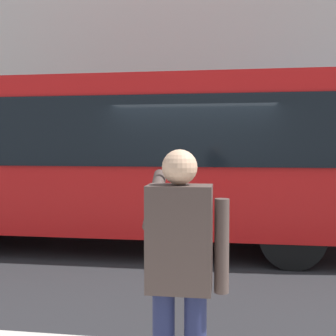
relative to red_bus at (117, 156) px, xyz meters
The scene contains 4 objects.
ground_plane 2.32m from the red_bus, 161.65° to the left, with size 60.00×60.00×0.00m, color #232326.
building_facade_far 7.78m from the red_bus, 103.69° to the right, with size 28.00×1.55×12.00m.
red_bus is the anchor object (origin of this frame).
pedestrian_photographer 5.33m from the red_bus, 109.37° to the left, with size 0.53×0.52×1.70m.
Camera 1 is at (-0.53, 7.05, 1.87)m, focal length 44.69 mm.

